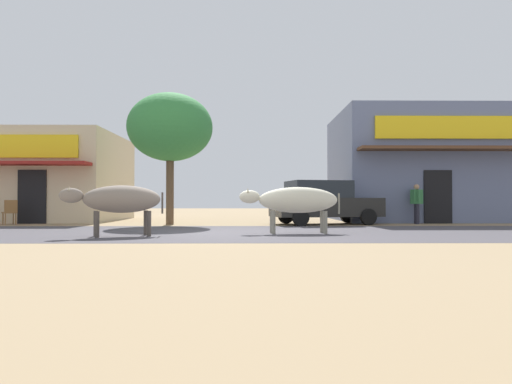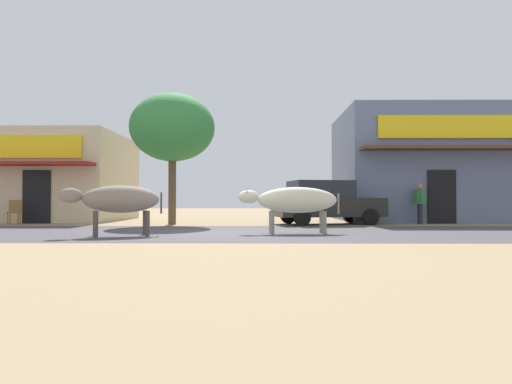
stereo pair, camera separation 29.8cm
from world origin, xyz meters
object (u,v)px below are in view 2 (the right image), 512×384
(cow_near_brown, at_px, (119,200))
(cow_far_dark, at_px, (295,200))
(roadside_tree, at_px, (172,128))
(pedestrian_by_shop, at_px, (420,201))
(cafe_chair_by_doorway, at_px, (15,211))
(parked_hatchback_car, at_px, (326,202))

(cow_near_brown, distance_m, cow_far_dark, 4.65)
(roadside_tree, relative_size, cow_far_dark, 1.77)
(roadside_tree, height_order, cow_far_dark, roadside_tree)
(roadside_tree, height_order, cow_near_brown, roadside_tree)
(pedestrian_by_shop, distance_m, cafe_chair_by_doorway, 15.36)
(pedestrian_by_shop, bearing_deg, cow_near_brown, -148.23)
(cow_near_brown, distance_m, pedestrian_by_shop, 11.39)
(roadside_tree, relative_size, pedestrian_by_shop, 3.22)
(cow_far_dark, bearing_deg, roadside_tree, 132.78)
(parked_hatchback_car, height_order, cow_far_dark, parked_hatchback_car)
(cow_near_brown, relative_size, pedestrian_by_shop, 1.60)
(parked_hatchback_car, relative_size, cow_far_dark, 1.54)
(cow_far_dark, height_order, cafe_chair_by_doorway, cow_far_dark)
(cow_near_brown, distance_m, cafe_chair_by_doorway, 7.96)
(cow_far_dark, bearing_deg, cafe_chair_by_doorway, 156.01)
(roadside_tree, xyz_separation_m, cow_far_dark, (4.28, -4.62, -2.74))
(parked_hatchback_car, distance_m, cafe_chair_by_doorway, 11.72)
(roadside_tree, relative_size, cafe_chair_by_doorway, 5.37)
(cow_near_brown, height_order, cow_far_dark, cow_near_brown)
(parked_hatchback_car, xyz_separation_m, cow_far_dark, (-1.51, -4.71, 0.06))
(pedestrian_by_shop, relative_size, cafe_chair_by_doorway, 1.67)
(parked_hatchback_car, distance_m, cow_near_brown, 8.34)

